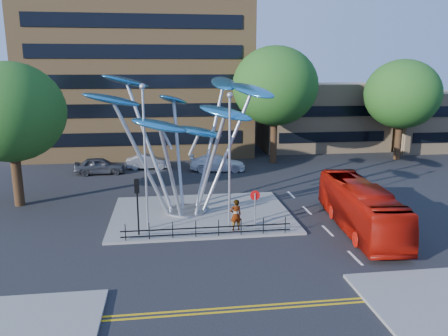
{
  "coord_description": "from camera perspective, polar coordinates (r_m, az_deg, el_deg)",
  "views": [
    {
      "loc": [
        -3.24,
        -22.32,
        9.76
      ],
      "look_at": [
        0.3,
        4.0,
        3.72
      ],
      "focal_mm": 35.0,
      "sensor_mm": 36.0,
      "label": 1
    }
  ],
  "objects": [
    {
      "name": "tree_right",
      "position": [
        45.75,
        6.68,
        10.57
      ],
      "size": [
        8.8,
        8.8,
        12.11
      ],
      "color": "black",
      "rests_on": "ground"
    },
    {
      "name": "no_entry_sign_island",
      "position": [
        26.59,
        4.07,
        -4.6
      ],
      "size": [
        0.6,
        0.1,
        2.45
      ],
      "color": "#9EA0A5",
      "rests_on": "traffic_island"
    },
    {
      "name": "tree_left",
      "position": [
        34.19,
        -26.16,
        6.54
      ],
      "size": [
        7.6,
        7.6,
        10.32
      ],
      "color": "black",
      "rests_on": "ground"
    },
    {
      "name": "double_yellow_far",
      "position": [
        19.03,
        3.41,
        -18.05
      ],
      "size": [
        40.0,
        0.12,
        0.01
      ],
      "primitive_type": "cube",
      "color": "gold",
      "rests_on": "ground"
    },
    {
      "name": "parked_car_left",
      "position": [
        43.02,
        -15.91,
        0.3
      ],
      "size": [
        4.79,
        2.14,
        1.6
      ],
      "primitive_type": "imported",
      "rotation": [
        0.0,
        0.0,
        1.62
      ],
      "color": "#42444A",
      "rests_on": "ground"
    },
    {
      "name": "tree_far",
      "position": [
        51.07,
        22.25,
        8.9
      ],
      "size": [
        8.0,
        8.0,
        10.81
      ],
      "color": "black",
      "rests_on": "ground"
    },
    {
      "name": "pedestrian_railing_front",
      "position": [
        25.82,
        -2.2,
        -8.09
      ],
      "size": [
        10.0,
        0.06,
        1.0
      ],
      "color": "black",
      "rests_on": "traffic_island"
    },
    {
      "name": "parked_car_right",
      "position": [
        42.66,
        -0.85,
        0.66
      ],
      "size": [
        5.6,
        2.83,
        1.56
      ],
      "primitive_type": "imported",
      "rotation": [
        0.0,
        0.0,
        1.45
      ],
      "color": "white",
      "rests_on": "ground"
    },
    {
      "name": "parked_car_mid",
      "position": [
        44.23,
        -9.84,
        0.82
      ],
      "size": [
        4.34,
        1.54,
        1.43
      ],
      "primitive_type": "imported",
      "rotation": [
        0.0,
        0.0,
        1.58
      ],
      "color": "#9D9FA4",
      "rests_on": "ground"
    },
    {
      "name": "traffic_island",
      "position": [
        30.01,
        -2.99,
        -6.03
      ],
      "size": [
        12.0,
        9.0,
        0.15
      ],
      "primitive_type": "cube",
      "color": "slate",
      "rests_on": "ground"
    },
    {
      "name": "street_lamp_left",
      "position": [
        26.22,
        -10.32,
        2.94
      ],
      "size": [
        0.36,
        0.36,
        8.8
      ],
      "color": "#9EA0A5",
      "rests_on": "traffic_island"
    },
    {
      "name": "leaf_sculpture",
      "position": [
        29.16,
        -5.36,
        7.08
      ],
      "size": [
        12.72,
        9.54,
        9.51
      ],
      "color": "#9EA0A5",
      "rests_on": "traffic_island"
    },
    {
      "name": "red_bus",
      "position": [
        28.26,
        17.34,
        -4.89
      ],
      "size": [
        3.36,
        10.58,
        2.9
      ],
      "primitive_type": "imported",
      "rotation": [
        0.0,
        0.0,
        -0.09
      ],
      "color": "#A51107",
      "rests_on": "ground"
    },
    {
      "name": "pedestrian",
      "position": [
        26.59,
        1.55,
        -6.15
      ],
      "size": [
        0.78,
        0.58,
        1.95
      ],
      "primitive_type": "imported",
      "rotation": [
        0.0,
        0.0,
        3.32
      ],
      "color": "gray",
      "rests_on": "traffic_island"
    },
    {
      "name": "low_building_near",
      "position": [
        56.04,
        12.55,
        6.61
      ],
      "size": [
        15.0,
        8.0,
        8.0
      ],
      "primitive_type": "cube",
      "color": "tan",
      "rests_on": "ground"
    },
    {
      "name": "street_lamp_right",
      "position": [
        26.01,
        0.73,
        2.48
      ],
      "size": [
        0.36,
        0.36,
        8.3
      ],
      "color": "#9EA0A5",
      "rests_on": "traffic_island"
    },
    {
      "name": "low_building_far",
      "position": [
        60.63,
        25.77,
        5.62
      ],
      "size": [
        12.0,
        8.0,
        7.0
      ],
      "primitive_type": "cube",
      "color": "tan",
      "rests_on": "ground"
    },
    {
      "name": "ground",
      "position": [
        24.57,
        0.56,
        -10.59
      ],
      "size": [
        120.0,
        120.0,
        0.0
      ],
      "primitive_type": "plane",
      "color": "black",
      "rests_on": "ground"
    },
    {
      "name": "traffic_light_island",
      "position": [
        25.88,
        -11.28,
        -3.46
      ],
      "size": [
        0.28,
        0.18,
        3.42
      ],
      "color": "black",
      "rests_on": "traffic_island"
    },
    {
      "name": "double_yellow_near",
      "position": [
        19.28,
        3.23,
        -17.59
      ],
      "size": [
        40.0,
        0.12,
        0.01
      ],
      "primitive_type": "cube",
      "color": "gold",
      "rests_on": "ground"
    },
    {
      "name": "brick_tower",
      "position": [
        54.64,
        -11.08,
        18.09
      ],
      "size": [
        25.0,
        15.0,
        30.0
      ],
      "primitive_type": "cube",
      "color": "olive",
      "rests_on": "ground"
    }
  ]
}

